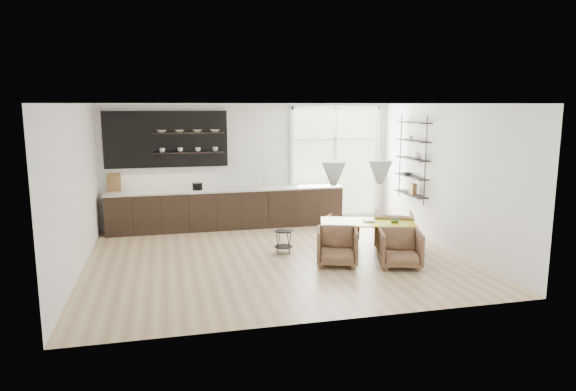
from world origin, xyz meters
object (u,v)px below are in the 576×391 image
object	(u,v)px
armchair_back_right	(393,230)
armchair_front_right	(400,248)
dining_table	(367,224)
wire_stool	(284,238)
armchair_back_left	(341,231)
armchair_front_left	(337,246)

from	to	relation	value
armchair_back_right	armchair_front_right	world-z (taller)	armchair_back_right
dining_table	wire_stool	distance (m)	1.66
armchair_back_left	armchair_front_right	bearing A→B (deg)	144.92
armchair_back_left	armchair_front_right	size ratio (longest dim) A/B	0.91
armchair_back_left	armchair_front_right	xyz separation A→B (m)	(0.57, -1.58, 0.03)
armchair_front_right	wire_stool	bearing A→B (deg)	160.29
armchair_front_left	wire_stool	distance (m)	1.24
armchair_front_right	armchair_front_left	bearing A→B (deg)	176.34
dining_table	armchair_front_right	distance (m)	0.96
armchair_back_right	wire_stool	distance (m)	2.30
dining_table	armchair_front_left	distance (m)	0.96
armchair_front_right	wire_stool	world-z (taller)	armchair_front_right
armchair_front_left	dining_table	bearing A→B (deg)	49.84
armchair_back_left	wire_stool	xyz separation A→B (m)	(-1.27, -0.23, -0.02)
dining_table	wire_stool	xyz separation A→B (m)	(-1.56, 0.47, -0.32)
armchair_back_left	armchair_front_left	bearing A→B (deg)	102.72
dining_table	armchair_back_left	distance (m)	0.82
armchair_front_left	armchair_back_right	bearing A→B (deg)	47.55
armchair_back_left	armchair_front_right	distance (m)	1.68
armchair_back_left	wire_stool	world-z (taller)	armchair_back_left
dining_table	armchair_front_right	size ratio (longest dim) A/B	2.62
armchair_back_right	armchair_front_left	world-z (taller)	armchair_back_right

